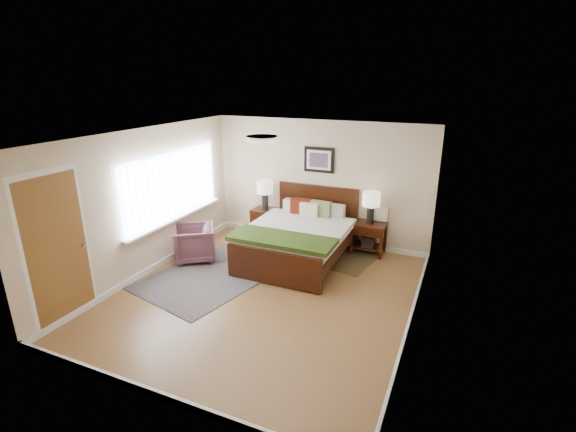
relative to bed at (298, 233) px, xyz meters
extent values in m
plane|color=olive|center=(0.01, -1.42, -0.54)|extent=(5.00, 5.00, 0.00)
cube|color=beige|center=(0.01, 1.08, 0.71)|extent=(4.50, 0.04, 2.50)
cube|color=beige|center=(0.01, -3.92, 0.71)|extent=(4.50, 0.04, 2.50)
cube|color=beige|center=(-2.24, -1.42, 0.71)|extent=(0.04, 5.00, 2.50)
cube|color=beige|center=(2.26, -1.42, 0.71)|extent=(0.04, 5.00, 2.50)
cube|color=white|center=(0.01, -1.42, 1.96)|extent=(4.50, 5.00, 0.02)
cube|color=silver|center=(-2.22, -0.72, 0.86)|extent=(0.02, 2.72, 1.32)
cube|color=silver|center=(-2.20, -0.72, 0.86)|extent=(0.01, 2.60, 1.20)
cube|color=silver|center=(-2.17, -0.72, 0.23)|extent=(0.10, 2.72, 0.04)
cube|color=silver|center=(-2.22, -3.17, 0.55)|extent=(0.01, 1.00, 2.18)
cube|color=brown|center=(-2.21, -3.17, 0.51)|extent=(0.01, 0.90, 2.10)
cylinder|color=#999999|center=(-2.19, -2.79, 0.46)|extent=(0.04, 0.04, 0.04)
cylinder|color=white|center=(0.01, -1.42, 1.92)|extent=(0.40, 0.40, 0.07)
cylinder|color=beige|center=(0.01, -1.42, 1.95)|extent=(0.44, 0.44, 0.01)
cube|color=#331407|center=(0.00, 1.04, 0.07)|extent=(1.69, 0.06, 1.18)
cube|color=#331407|center=(0.00, -1.09, -0.23)|extent=(1.69, 0.06, 0.59)
cube|color=#331407|center=(-0.80, -0.03, -0.21)|extent=(0.06, 2.11, 0.19)
cube|color=#331407|center=(0.80, -0.03, -0.21)|extent=(0.06, 2.11, 0.19)
cube|color=beige|center=(0.00, -0.03, -0.07)|extent=(1.59, 2.09, 0.23)
cube|color=beige|center=(0.00, -0.13, 0.09)|extent=(1.77, 1.86, 0.11)
cube|color=#2D4313|center=(0.00, -0.73, 0.14)|extent=(1.81, 0.70, 0.07)
cube|color=beige|center=(-0.37, 0.80, 0.24)|extent=(0.53, 0.18, 0.27)
cube|color=beige|center=(0.37, 0.80, 0.24)|extent=(0.53, 0.18, 0.27)
cube|color=#57160A|center=(-0.23, 0.68, 0.28)|extent=(0.41, 0.17, 0.34)
cube|color=olive|center=(0.19, 0.68, 0.28)|extent=(0.41, 0.16, 0.34)
cube|color=beige|center=(-0.02, 0.60, 0.26)|extent=(0.36, 0.13, 0.30)
cube|color=black|center=(0.00, 1.06, 1.18)|extent=(0.62, 0.03, 0.50)
cube|color=silver|center=(0.00, 1.04, 1.18)|extent=(0.50, 0.01, 0.38)
cube|color=#A52D23|center=(0.00, 1.03, 1.18)|extent=(0.38, 0.01, 0.28)
cube|color=#331407|center=(-1.11, 0.85, 0.04)|extent=(0.52, 0.46, 0.05)
cube|color=#331407|center=(-1.34, 0.65, -0.26)|extent=(0.05, 0.05, 0.57)
cube|color=#331407|center=(-0.88, 0.65, -0.26)|extent=(0.05, 0.05, 0.57)
cube|color=#331407|center=(-1.34, 1.05, -0.26)|extent=(0.05, 0.05, 0.57)
cube|color=#331407|center=(-0.88, 1.05, -0.26)|extent=(0.05, 0.05, 0.57)
cube|color=#331407|center=(-1.11, 0.63, -0.06)|extent=(0.46, 0.03, 0.14)
cube|color=#331407|center=(1.13, 0.85, 0.05)|extent=(0.62, 0.47, 0.05)
cube|color=#331407|center=(0.85, 0.65, -0.26)|extent=(0.05, 0.05, 0.57)
cube|color=#331407|center=(1.41, 0.65, -0.26)|extent=(0.05, 0.05, 0.57)
cube|color=#331407|center=(0.85, 1.05, -0.26)|extent=(0.05, 0.05, 0.57)
cube|color=#331407|center=(1.41, 1.05, -0.26)|extent=(0.05, 0.05, 0.57)
cube|color=#331407|center=(1.13, 0.63, -0.05)|extent=(0.56, 0.03, 0.14)
cube|color=#331407|center=(1.13, 0.85, -0.40)|extent=(0.56, 0.41, 0.03)
cube|color=black|center=(1.13, 0.85, -0.37)|extent=(0.23, 0.29, 0.03)
cube|color=black|center=(1.13, 0.85, -0.34)|extent=(0.23, 0.29, 0.03)
cube|color=black|center=(1.13, 0.85, -0.30)|extent=(0.23, 0.29, 0.03)
cube|color=black|center=(1.13, 0.85, -0.27)|extent=(0.23, 0.29, 0.03)
cube|color=black|center=(1.13, 0.85, -0.23)|extent=(0.23, 0.29, 0.03)
cube|color=black|center=(1.13, 0.85, -0.20)|extent=(0.23, 0.29, 0.03)
cylinder|color=black|center=(-1.11, 0.85, 0.23)|extent=(0.14, 0.14, 0.32)
cylinder|color=black|center=(-1.11, 0.85, 0.41)|extent=(0.02, 0.02, 0.06)
cylinder|color=beige|center=(-1.11, 0.85, 0.55)|extent=(0.34, 0.34, 0.26)
cylinder|color=black|center=(1.13, 0.85, 0.24)|extent=(0.14, 0.14, 0.32)
cylinder|color=black|center=(1.13, 0.85, 0.42)|extent=(0.02, 0.02, 0.06)
cylinder|color=beige|center=(1.13, 0.85, 0.56)|extent=(0.34, 0.34, 0.26)
imported|color=brown|center=(-1.79, -0.75, -0.21)|extent=(1.00, 0.99, 0.66)
cube|color=#0C1B3E|center=(-1.13, -1.22, -0.54)|extent=(2.19, 2.71, 0.01)
cube|color=black|center=(0.92, 0.38, -0.54)|extent=(0.99, 1.30, 0.01)
camera|label=1|loc=(2.70, -6.66, 2.77)|focal=26.00mm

